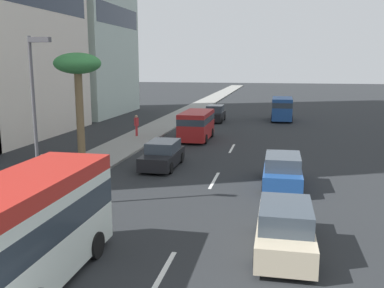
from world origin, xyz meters
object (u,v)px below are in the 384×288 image
at_px(street_lamp, 36,103).
at_px(car_lead, 285,228).
at_px(van_seventh, 282,108).
at_px(pedestrian_near_lamp, 43,169).
at_px(minibus_second, 32,225).
at_px(car_sixth, 215,114).
at_px(pedestrian_by_tree, 136,124).
at_px(car_third, 282,171).
at_px(van_fifth, 196,124).
at_px(car_fourth, 163,155).
at_px(palm_tree, 78,69).

bearing_deg(street_lamp, car_lead, -103.46).
bearing_deg(van_seventh, pedestrian_near_lamp, 158.10).
height_order(minibus_second, car_sixth, minibus_second).
xyz_separation_m(car_sixth, pedestrian_by_tree, (-11.17, 4.89, 0.31)).
xyz_separation_m(car_third, car_sixth, (23.26, 6.78, 0.03)).
bearing_deg(van_fifth, pedestrian_by_tree, -90.71).
bearing_deg(minibus_second, car_third, 148.43).
relative_size(minibus_second, car_fourth, 1.40).
relative_size(car_third, pedestrian_near_lamp, 2.85).
xyz_separation_m(car_fourth, car_sixth, (20.60, -0.10, 0.07)).
height_order(van_fifth, pedestrian_by_tree, van_fifth).
xyz_separation_m(minibus_second, pedestrian_by_tree, (23.20, 4.85, -0.58)).
bearing_deg(minibus_second, pedestrian_near_lamp, -151.21).
distance_m(van_seventh, pedestrian_by_tree, 17.69).
xyz_separation_m(pedestrian_near_lamp, street_lamp, (-2.25, -1.25, 3.38)).
xyz_separation_m(pedestrian_near_lamp, palm_tree, (6.18, 0.98, 4.66)).
distance_m(car_third, pedestrian_near_lamp, 11.67).
bearing_deg(car_lead, van_fifth, 18.67).
height_order(car_fourth, car_sixth, car_sixth).
xyz_separation_m(minibus_second, van_seventh, (36.38, -6.94, -0.28)).
bearing_deg(palm_tree, pedestrian_by_tree, -3.63).
height_order(car_third, pedestrian_near_lamp, pedestrian_near_lamp).
relative_size(car_lead, van_fifth, 0.87).
xyz_separation_m(car_fourth, van_fifth, (9.37, -0.25, 0.57)).
relative_size(van_seventh, street_lamp, 0.69).
height_order(car_sixth, street_lamp, street_lamp).
bearing_deg(van_fifth, car_fourth, -1.51).
relative_size(pedestrian_near_lamp, street_lamp, 0.23).
bearing_deg(car_sixth, van_seventh, 106.21).
relative_size(car_third, street_lamp, 0.67).
relative_size(car_sixth, palm_tree, 0.64).
height_order(car_fourth, van_seventh, van_seventh).
distance_m(van_seventh, pedestrian_near_lamp, 30.51).
height_order(pedestrian_near_lamp, palm_tree, palm_tree).
distance_m(car_third, car_sixth, 24.23).
bearing_deg(pedestrian_near_lamp, pedestrian_by_tree, -96.19).
bearing_deg(car_third, van_seventh, -0.26).
distance_m(car_lead, car_third, 7.70).
height_order(car_lead, pedestrian_by_tree, pedestrian_by_tree).
bearing_deg(street_lamp, van_fifth, -11.03).
bearing_deg(car_fourth, car_third, 68.90).
distance_m(car_third, street_lamp, 11.90).
height_order(minibus_second, street_lamp, street_lamp).
relative_size(palm_tree, street_lamp, 0.94).
bearing_deg(car_fourth, car_sixth, 179.72).
xyz_separation_m(van_seventh, pedestrian_by_tree, (-13.18, 11.79, -0.29)).
height_order(van_seventh, street_lamp, street_lamp).
height_order(car_lead, street_lamp, street_lamp).
relative_size(car_lead, minibus_second, 0.75).
relative_size(car_lead, car_third, 0.97).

